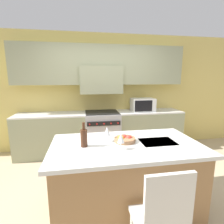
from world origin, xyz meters
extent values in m
plane|color=tan|center=(0.00, 0.00, 0.00)|extent=(10.00, 10.00, 0.00)
cube|color=#DBC166|center=(0.00, 1.93, 1.35)|extent=(10.00, 0.06, 2.70)
cube|color=gray|center=(0.00, 1.73, 1.98)|extent=(3.74, 0.34, 0.85)
cube|color=gray|center=(0.00, 1.70, 1.65)|extent=(0.94, 0.40, 0.60)
cube|color=gray|center=(-1.12, 1.59, 0.45)|extent=(1.49, 0.62, 0.90)
cube|color=silver|center=(-1.12, 1.59, 0.92)|extent=(1.49, 0.62, 0.03)
cube|color=gray|center=(1.12, 1.59, 0.45)|extent=(1.49, 0.62, 0.90)
cube|color=silver|center=(1.12, 1.59, 0.92)|extent=(1.49, 0.62, 0.03)
cube|color=#B7B7BC|center=(0.00, 1.57, 0.47)|extent=(0.76, 0.66, 0.93)
cube|color=black|center=(0.00, 1.57, 0.94)|extent=(0.73, 0.61, 0.01)
cube|color=black|center=(0.00, 1.23, 0.76)|extent=(0.70, 0.02, 0.09)
cylinder|color=#B21E1E|center=(-0.30, 1.22, 0.76)|extent=(0.04, 0.02, 0.04)
cylinder|color=#B21E1E|center=(-0.15, 1.22, 0.76)|extent=(0.04, 0.02, 0.04)
cylinder|color=#B21E1E|center=(0.00, 1.22, 0.76)|extent=(0.04, 0.02, 0.04)
cylinder|color=#B21E1E|center=(0.15, 1.22, 0.76)|extent=(0.04, 0.02, 0.04)
cylinder|color=#B21E1E|center=(0.30, 1.22, 0.76)|extent=(0.04, 0.02, 0.04)
cube|color=silver|center=(0.96, 1.59, 1.08)|extent=(0.52, 0.37, 0.30)
cube|color=black|center=(0.91, 1.40, 1.08)|extent=(0.40, 0.01, 0.25)
cube|color=olive|center=(0.09, -0.27, 0.43)|extent=(1.73, 0.95, 0.85)
cube|color=silver|center=(0.09, -0.27, 0.88)|extent=(1.84, 1.03, 0.04)
cube|color=#2D2D30|center=(0.50, -0.27, 0.89)|extent=(0.44, 0.32, 0.01)
cylinder|color=#B2B2B7|center=(0.50, -0.08, 0.90)|extent=(0.02, 0.02, 0.00)
cube|color=beige|center=(0.19, -1.01, 0.45)|extent=(0.42, 0.40, 0.04)
cube|color=beige|center=(0.19, -1.19, 0.75)|extent=(0.40, 0.04, 0.54)
cylinder|color=#422314|center=(-0.43, -0.27, 1.00)|extent=(0.08, 0.08, 0.21)
cylinder|color=#422314|center=(-0.43, -0.27, 1.15)|extent=(0.03, 0.03, 0.09)
cylinder|color=white|center=(-0.02, -0.43, 0.90)|extent=(0.07, 0.07, 0.01)
cylinder|color=white|center=(-0.02, -0.43, 0.94)|extent=(0.01, 0.01, 0.08)
cone|color=white|center=(-0.02, -0.43, 1.04)|extent=(0.08, 0.08, 0.11)
cylinder|color=white|center=(-0.13, -0.16, 0.90)|extent=(0.07, 0.07, 0.01)
cylinder|color=white|center=(-0.13, -0.16, 0.94)|extent=(0.01, 0.01, 0.08)
cone|color=white|center=(-0.13, -0.16, 1.04)|extent=(0.08, 0.08, 0.11)
cylinder|color=#996B47|center=(0.09, -0.20, 0.93)|extent=(0.27, 0.27, 0.05)
sphere|color=gold|center=(0.04, -0.20, 0.94)|extent=(0.09, 0.09, 0.09)
sphere|color=red|center=(0.14, -0.20, 0.94)|extent=(0.08, 0.08, 0.08)
sphere|color=red|center=(0.09, -0.16, 0.94)|extent=(0.08, 0.08, 0.08)
camera|label=1|loc=(-0.43, -2.26, 1.70)|focal=28.00mm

